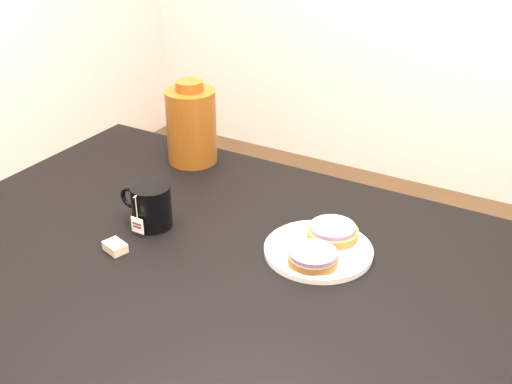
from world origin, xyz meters
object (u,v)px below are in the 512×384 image
(table, at_px, (247,310))
(bagel_back, at_px, (333,232))
(plate, at_px, (318,249))
(bagel_package, at_px, (191,125))
(bagel_front, at_px, (313,257))
(mug, at_px, (151,206))
(teabag_pouch, at_px, (115,247))

(table, height_order, bagel_back, bagel_back)
(plate, relative_size, bagel_package, 1.01)
(bagel_package, bearing_deg, bagel_back, -20.79)
(bagel_front, height_order, mug, mug)
(bagel_front, bearing_deg, table, -141.05)
(teabag_pouch, height_order, bagel_package, bagel_package)
(bagel_package, bearing_deg, table, -43.72)
(table, relative_size, plate, 6.64)
(bagel_front, distance_m, bagel_package, 0.55)
(plate, bearing_deg, table, -122.43)
(plate, relative_size, teabag_pouch, 4.68)
(teabag_pouch, distance_m, bagel_package, 0.44)
(table, height_order, teabag_pouch, teabag_pouch)
(bagel_back, relative_size, bagel_package, 0.56)
(mug, bearing_deg, bagel_front, 5.35)
(mug, relative_size, teabag_pouch, 2.75)
(bagel_back, xyz_separation_m, mug, (-0.35, -0.13, 0.02))
(teabag_pouch, bearing_deg, bagel_front, 21.30)
(mug, bearing_deg, table, -10.01)
(table, height_order, bagel_front, bagel_front)
(bagel_package, bearing_deg, teabag_pouch, -75.24)
(table, bearing_deg, plate, 57.57)
(plate, distance_m, mug, 0.36)
(bagel_back, bearing_deg, teabag_pouch, -145.43)
(plate, distance_m, bagel_back, 0.05)
(mug, bearing_deg, plate, 14.12)
(bagel_back, bearing_deg, table, -116.45)
(table, relative_size, bagel_package, 6.74)
(bagel_back, relative_size, bagel_front, 0.89)
(plate, height_order, bagel_front, bagel_front)
(mug, distance_m, bagel_package, 0.33)
(table, relative_size, bagel_front, 10.68)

